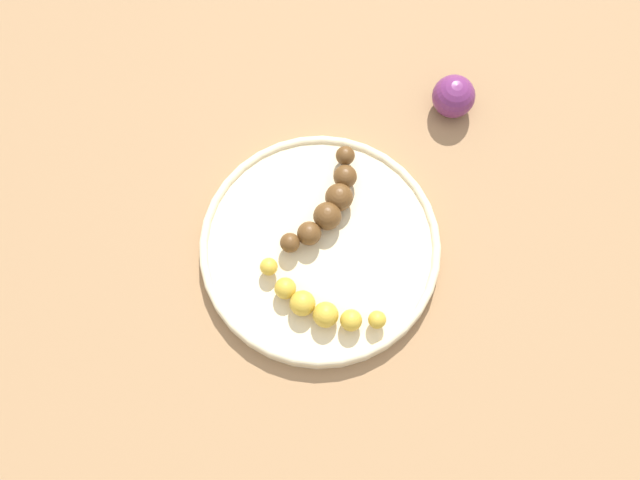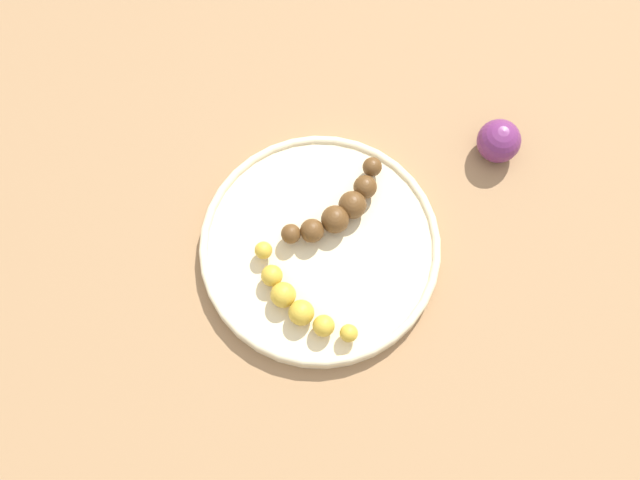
{
  "view_description": "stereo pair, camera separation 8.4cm",
  "coord_description": "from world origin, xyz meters",
  "px_view_note": "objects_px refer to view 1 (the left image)",
  "views": [
    {
      "loc": [
        -0.15,
        0.22,
        0.84
      ],
      "look_at": [
        0.0,
        0.0,
        0.04
      ],
      "focal_mm": 42.48,
      "sensor_mm": 36.0,
      "label": 1
    },
    {
      "loc": [
        -0.21,
        0.16,
        0.84
      ],
      "look_at": [
        0.0,
        0.0,
        0.04
      ],
      "focal_mm": 42.48,
      "sensor_mm": 36.0,
      "label": 2
    }
  ],
  "objects_px": {
    "banana_spotted": "(316,304)",
    "fruit_bowl": "(320,247)",
    "plum_purple": "(454,96)",
    "banana_overripe": "(329,204)"
  },
  "relations": [
    {
      "from": "fruit_bowl",
      "to": "banana_spotted",
      "type": "xyz_separation_m",
      "value": [
        -0.04,
        0.06,
        0.02
      ]
    },
    {
      "from": "banana_spotted",
      "to": "banana_overripe",
      "type": "distance_m",
      "value": 0.12
    },
    {
      "from": "banana_spotted",
      "to": "banana_overripe",
      "type": "xyz_separation_m",
      "value": [
        0.06,
        -0.1,
        0.0
      ]
    },
    {
      "from": "banana_spotted",
      "to": "fruit_bowl",
      "type": "bearing_deg",
      "value": -156.35
    },
    {
      "from": "banana_overripe",
      "to": "banana_spotted",
      "type": "bearing_deg",
      "value": -66.39
    },
    {
      "from": "banana_spotted",
      "to": "plum_purple",
      "type": "bearing_deg",
      "value": 174.27
    },
    {
      "from": "fruit_bowl",
      "to": "banana_spotted",
      "type": "bearing_deg",
      "value": 121.9
    },
    {
      "from": "fruit_bowl",
      "to": "banana_spotted",
      "type": "distance_m",
      "value": 0.08
    },
    {
      "from": "banana_overripe",
      "to": "plum_purple",
      "type": "bearing_deg",
      "value": 74.02
    },
    {
      "from": "fruit_bowl",
      "to": "banana_overripe",
      "type": "distance_m",
      "value": 0.05
    }
  ]
}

